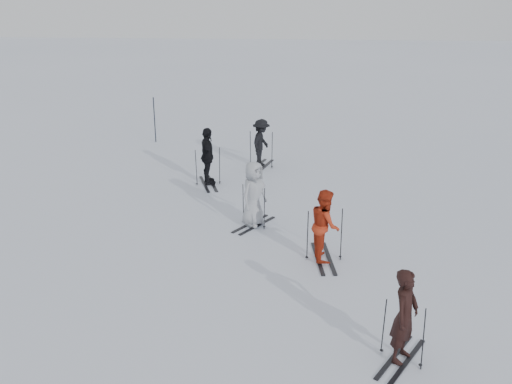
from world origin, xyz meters
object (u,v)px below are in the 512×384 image
skier_red (325,226)px  skier_uphill_left (208,157)px  skier_grey (254,195)px  skier_uphill_far (261,144)px  piste_marker (155,120)px  skier_near_dark (405,317)px

skier_red → skier_uphill_left: bearing=27.7°
skier_grey → skier_uphill_left: skier_uphill_left is taller
skier_uphill_far → skier_grey: bearing=-163.0°
piste_marker → skier_grey: bearing=-60.1°
skier_near_dark → skier_uphill_far: bearing=47.1°
skier_near_dark → skier_grey: 6.57m
skier_grey → skier_uphill_left: size_ratio=0.95×
skier_near_dark → piste_marker: size_ratio=0.91×
skier_red → skier_uphill_far: skier_red is taller
skier_red → piste_marker: bearing=25.5°
skier_near_dark → skier_uphill_left: bearing=59.0°
skier_near_dark → skier_red: 4.06m
skier_uphill_left → skier_uphill_far: 2.66m
skier_grey → skier_uphill_far: bearing=34.5°
skier_uphill_left → skier_red: bearing=-163.6°
skier_red → skier_grey: skier_grey is taller
skier_uphill_left → skier_near_dark: bearing=-170.3°
skier_red → skier_uphill_far: size_ratio=1.01×
skier_grey → piste_marker: piste_marker is taller
skier_uphill_left → piste_marker: bearing=12.0°
skier_grey → skier_uphill_left: bearing=60.9°
skier_near_dark → skier_grey: (-3.12, 5.78, 0.03)m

